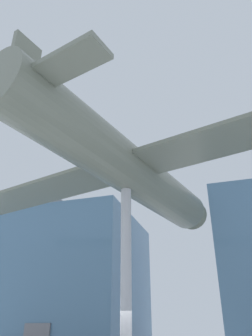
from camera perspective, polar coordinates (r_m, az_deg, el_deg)
The scene contains 3 objects.
glass_pavilion_left at distance 28.24m, azimuth -8.52°, elevation -19.49°, with size 9.65×10.66×10.99m.
support_pylon_central at distance 13.53m, azimuth 0.00°, elevation -18.47°, with size 0.44×0.44×7.44m.
suspended_airplane at distance 15.14m, azimuth 0.38°, elevation -0.24°, with size 20.29×15.56×3.31m.
Camera 1 is at (3.98, -12.79, 1.78)m, focal length 35.00 mm.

